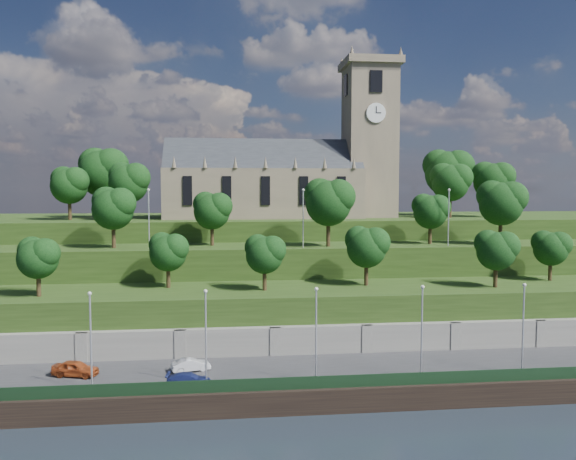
{
  "coord_description": "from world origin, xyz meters",
  "views": [
    {
      "loc": [
        -10.07,
        -47.42,
        19.74
      ],
      "look_at": [
        -1.57,
        30.0,
        14.05
      ],
      "focal_mm": 35.0,
      "sensor_mm": 36.0,
      "label": 1
    }
  ],
  "objects": [
    {
      "name": "hilltop",
      "position": [
        0.0,
        50.0,
        7.5
      ],
      "size": [
        160.0,
        32.0,
        15.0
      ],
      "primitive_type": "cube",
      "color": "#213812",
      "rests_on": "ground"
    },
    {
      "name": "trees_hilltop",
      "position": [
        2.69,
        45.8,
        22.11
      ],
      "size": [
        75.64,
        16.95,
        11.91
      ],
      "color": "black",
      "rests_on": "hilltop"
    },
    {
      "name": "lamp_posts_upper",
      "position": [
        0.0,
        26.0,
        16.51
      ],
      "size": [
        40.36,
        0.36,
        7.81
      ],
      "color": "#B2B2B7",
      "rests_on": "embankment_upper"
    },
    {
      "name": "car_right",
      "position": [
        -13.56,
        2.73,
        2.59
      ],
      "size": [
        4.2,
        2.02,
        1.18
      ],
      "primitive_type": "imported",
      "rotation": [
        0.0,
        0.0,
        1.48
      ],
      "color": "navy",
      "rests_on": "promenade"
    },
    {
      "name": "church",
      "position": [
        0.79,
        45.98,
        22.52
      ],
      "size": [
        38.6,
        12.35,
        27.6
      ],
      "color": "#6B5E4B",
      "rests_on": "hilltop"
    },
    {
      "name": "trees_lower",
      "position": [
        1.69,
        18.01,
        12.59
      ],
      "size": [
        66.67,
        8.52,
        7.27
      ],
      "color": "black",
      "rests_on": "embankment_lower"
    },
    {
      "name": "retaining_wall",
      "position": [
        0.0,
        11.97,
        2.5
      ],
      "size": [
        160.0,
        2.1,
        5.0
      ],
      "color": "slate",
      "rests_on": "ground"
    },
    {
      "name": "fence",
      "position": [
        0.0,
        0.6,
        2.6
      ],
      "size": [
        160.0,
        0.1,
        1.2
      ],
      "primitive_type": "cube",
      "color": "black",
      "rests_on": "promenade"
    },
    {
      "name": "car_middle",
      "position": [
        -13.66,
        6.93,
        2.62
      ],
      "size": [
        3.95,
        2.21,
        1.23
      ],
      "primitive_type": "imported",
      "rotation": [
        0.0,
        0.0,
        1.83
      ],
      "color": "#B1B2B6",
      "rests_on": "promenade"
    },
    {
      "name": "lamp_posts_promenade",
      "position": [
        -2.0,
        2.5,
        7.04
      ],
      "size": [
        60.36,
        0.36,
        8.84
      ],
      "color": "#B2B2B7",
      "rests_on": "promenade"
    },
    {
      "name": "trees_upper",
      "position": [
        4.24,
        27.88,
        17.73
      ],
      "size": [
        59.14,
        8.58,
        9.24
      ],
      "color": "black",
      "rests_on": "embankment_upper"
    },
    {
      "name": "car_left",
      "position": [
        -24.47,
        6.61,
        2.74
      ],
      "size": [
        4.66,
        2.79,
        1.49
      ],
      "primitive_type": "imported",
      "rotation": [
        0.0,
        0.0,
        1.32
      ],
      "color": "#923B18",
      "rests_on": "promenade"
    },
    {
      "name": "promenade",
      "position": [
        0.0,
        6.0,
        1.0
      ],
      "size": [
        160.0,
        12.0,
        2.0
      ],
      "primitive_type": "cube",
      "color": "#2D2D30",
      "rests_on": "ground"
    },
    {
      "name": "quay_wall",
      "position": [
        0.0,
        -0.05,
        1.1
      ],
      "size": [
        160.0,
        0.5,
        2.2
      ],
      "primitive_type": "cube",
      "color": "black",
      "rests_on": "ground"
    },
    {
      "name": "embankment_lower",
      "position": [
        0.0,
        18.0,
        4.0
      ],
      "size": [
        160.0,
        12.0,
        8.0
      ],
      "primitive_type": "cube",
      "color": "#213812",
      "rests_on": "ground"
    },
    {
      "name": "ground",
      "position": [
        0.0,
        0.0,
        0.0
      ],
      "size": [
        320.0,
        320.0,
        0.0
      ],
      "primitive_type": "plane",
      "color": "#1B232C",
      "rests_on": "ground"
    },
    {
      "name": "embankment_upper",
      "position": [
        0.0,
        29.0,
        6.0
      ],
      "size": [
        160.0,
        10.0,
        12.0
      ],
      "primitive_type": "cube",
      "color": "#213812",
      "rests_on": "ground"
    }
  ]
}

